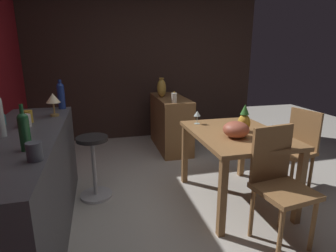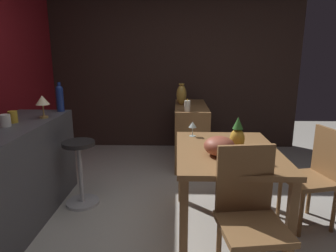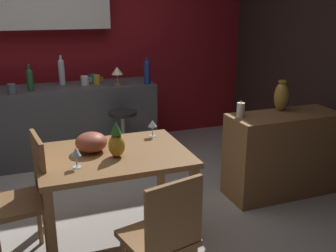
{
  "view_description": "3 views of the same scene",
  "coord_description": "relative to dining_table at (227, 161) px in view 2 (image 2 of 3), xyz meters",
  "views": [
    {
      "loc": [
        -2.3,
        0.91,
        1.52
      ],
      "look_at": [
        0.35,
        0.24,
        0.77
      ],
      "focal_mm": 29.44,
      "sensor_mm": 36.0,
      "label": 1
    },
    {
      "loc": [
        -2.3,
        0.04,
        1.51
      ],
      "look_at": [
        0.64,
        0.13,
        0.8
      ],
      "focal_mm": 31.64,
      "sensor_mm": 36.0,
      "label": 2
    },
    {
      "loc": [
        -0.51,
        -3.1,
        1.82
      ],
      "look_at": [
        0.69,
        0.13,
        0.74
      ],
      "focal_mm": 41.46,
      "sensor_mm": 36.0,
      "label": 3
    }
  ],
  "objects": [
    {
      "name": "ground_plane",
      "position": [
        -0.06,
        0.38,
        -0.64
      ],
      "size": [
        9.0,
        9.0,
        0.0
      ],
      "primitive_type": "plane",
      "color": "#B7B2A8"
    },
    {
      "name": "wall_side_right",
      "position": [
        2.49,
        0.68,
        0.66
      ],
      "size": [
        0.1,
        4.4,
        2.6
      ],
      "primitive_type": "cube",
      "color": "#33231E",
      "rests_on": "ground_plane"
    },
    {
      "name": "dining_table",
      "position": [
        0.0,
        0.0,
        0.0
      ],
      "size": [
        1.12,
        0.84,
        0.74
      ],
      "color": "olive",
      "rests_on": "ground_plane"
    },
    {
      "name": "sideboard_cabinet",
      "position": [
        1.72,
        0.23,
        -0.23
      ],
      "size": [
        1.1,
        0.44,
        0.82
      ],
      "primitive_type": "cube",
      "color": "olive",
      "rests_on": "ground_plane"
    },
    {
      "name": "chair_near_window",
      "position": [
        -0.65,
        -0.04,
        -0.12
      ],
      "size": [
        0.45,
        0.45,
        0.95
      ],
      "color": "olive",
      "rests_on": "ground_plane"
    },
    {
      "name": "chair_by_doorway",
      "position": [
        0.12,
        -0.81,
        -0.16
      ],
      "size": [
        0.48,
        0.48,
        0.88
      ],
      "color": "olive",
      "rests_on": "ground_plane"
    },
    {
      "name": "bar_stool",
      "position": [
        0.41,
        1.39,
        -0.28
      ],
      "size": [
        0.34,
        0.34,
        0.67
      ],
      "color": "#262323",
      "rests_on": "ground_plane"
    },
    {
      "name": "wine_glass_left",
      "position": [
        0.4,
        0.27,
        0.21
      ],
      "size": [
        0.08,
        0.08,
        0.14
      ],
      "color": "silver",
      "rests_on": "dining_table"
    },
    {
      "name": "wine_glass_right",
      "position": [
        -0.29,
        -0.18,
        0.21
      ],
      "size": [
        0.07,
        0.07,
        0.15
      ],
      "color": "silver",
      "rests_on": "dining_table"
    },
    {
      "name": "pineapple_centerpiece",
      "position": [
        0.01,
        -0.08,
        0.22
      ],
      "size": [
        0.12,
        0.12,
        0.27
      ],
      "color": "gold",
      "rests_on": "dining_table"
    },
    {
      "name": "fruit_bowl",
      "position": [
        -0.15,
        0.09,
        0.17
      ],
      "size": [
        0.24,
        0.24,
        0.15
      ],
      "primitive_type": "ellipsoid",
      "color": "#9E4C38",
      "rests_on": "dining_table"
    },
    {
      "name": "wine_bottle_cobalt",
      "position": [
        0.8,
        1.7,
        0.41
      ],
      "size": [
        0.08,
        0.08,
        0.32
      ],
      "color": "navy",
      "rests_on": "kitchen_counter"
    },
    {
      "name": "cup_mustard",
      "position": [
        0.24,
        1.92,
        0.31
      ],
      "size": [
        0.12,
        0.08,
        0.11
      ],
      "color": "gold",
      "rests_on": "kitchen_counter"
    },
    {
      "name": "cup_white",
      "position": [
        0.09,
        1.91,
        0.31
      ],
      "size": [
        0.13,
        0.09,
        0.11
      ],
      "color": "white",
      "rests_on": "kitchen_counter"
    },
    {
      "name": "counter_lamp",
      "position": [
        0.45,
        1.73,
        0.42
      ],
      "size": [
        0.13,
        0.13,
        0.22
      ],
      "color": "#A58447",
      "rests_on": "kitchen_counter"
    },
    {
      "name": "pillar_candle_tall",
      "position": [
        1.27,
        0.29,
        0.25
      ],
      "size": [
        0.07,
        0.07,
        0.16
      ],
      "color": "white",
      "rests_on": "sideboard_cabinet"
    },
    {
      "name": "vase_brass",
      "position": [
        1.75,
        0.36,
        0.32
      ],
      "size": [
        0.14,
        0.14,
        0.3
      ],
      "color": "#B78C38",
      "rests_on": "sideboard_cabinet"
    }
  ]
}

